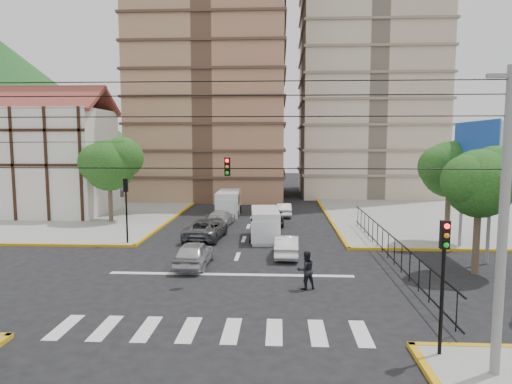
# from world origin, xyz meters

# --- Properties ---
(ground) EXTENTS (160.00, 160.00, 0.00)m
(ground) POSITION_xyz_m (0.00, 0.00, 0.00)
(ground) COLOR black
(ground) RESTS_ON ground
(sidewalk_nw) EXTENTS (26.00, 26.00, 0.15)m
(sidewalk_nw) POSITION_xyz_m (-20.00, 20.00, 0.07)
(sidewalk_nw) COLOR gray
(sidewalk_nw) RESTS_ON ground
(sidewalk_ne) EXTENTS (26.00, 26.00, 0.15)m
(sidewalk_ne) POSITION_xyz_m (20.00, 20.00, 0.07)
(sidewalk_ne) COLOR gray
(sidewalk_ne) RESTS_ON ground
(crosswalk_stripes) EXTENTS (12.00, 2.40, 0.01)m
(crosswalk_stripes) POSITION_xyz_m (0.00, -6.00, 0.01)
(crosswalk_stripes) COLOR silver
(crosswalk_stripes) RESTS_ON ground
(stop_line) EXTENTS (13.00, 0.40, 0.01)m
(stop_line) POSITION_xyz_m (0.00, 1.20, 0.01)
(stop_line) COLOR silver
(stop_line) RESTS_ON ground
(tower_tan) EXTENTS (18.00, 16.00, 48.00)m
(tower_tan) POSITION_xyz_m (-6.00, 36.00, 24.00)
(tower_tan) COLOR #AA7555
(tower_tan) RESTS_ON ground
(tower_beige) EXTENTS (17.00, 16.00, 48.00)m
(tower_beige) POSITION_xyz_m (14.00, 40.00, 24.00)
(tower_beige) COLOR #BEAC90
(tower_beige) RESTS_ON ground
(tudor_building) EXTENTS (10.80, 8.05, 12.23)m
(tudor_building) POSITION_xyz_m (-19.00, 20.00, 5.25)
(tudor_building) COLOR silver
(tudor_building) RESTS_ON ground
(distant_hill) EXTENTS (70.00, 70.00, 28.00)m
(distant_hill) POSITION_xyz_m (-55.00, 70.00, 14.00)
(distant_hill) COLOR #1C541F
(distant_hill) RESTS_ON ground
(park_fence) EXTENTS (0.10, 22.50, 1.66)m
(park_fence) POSITION_xyz_m (9.00, 4.50, 0.00)
(park_fence) COLOR black
(park_fence) RESTS_ON ground
(billboard) EXTENTS (0.36, 6.20, 8.10)m
(billboard) POSITION_xyz_m (14.45, 6.00, 6.00)
(billboard) COLOR slate
(billboard) RESTS_ON ground
(tree_park_a) EXTENTS (4.41, 3.60, 6.83)m
(tree_park_a) POSITION_xyz_m (13.08, 2.01, 5.01)
(tree_park_a) COLOR #473828
(tree_park_a) RESTS_ON ground
(tree_park_c) EXTENTS (4.65, 3.80, 7.25)m
(tree_park_c) POSITION_xyz_m (14.09, 9.01, 5.34)
(tree_park_c) COLOR #473828
(tree_park_c) RESTS_ON ground
(tree_tudor) EXTENTS (5.39, 4.40, 7.43)m
(tree_tudor) POSITION_xyz_m (-11.90, 16.01, 5.22)
(tree_tudor) COLOR #473828
(tree_tudor) RESTS_ON ground
(traffic_light_se) EXTENTS (0.28, 0.22, 4.40)m
(traffic_light_se) POSITION_xyz_m (7.80, -7.80, 3.11)
(traffic_light_se) COLOR black
(traffic_light_se) RESTS_ON ground
(traffic_light_nw) EXTENTS (0.28, 0.22, 4.40)m
(traffic_light_nw) POSITION_xyz_m (-7.80, 7.80, 3.11)
(traffic_light_nw) COLOR black
(traffic_light_nw) RESTS_ON ground
(traffic_light_hanging) EXTENTS (18.00, 9.12, 0.92)m
(traffic_light_hanging) POSITION_xyz_m (0.00, -2.04, 5.90)
(traffic_light_hanging) COLOR black
(traffic_light_hanging) RESTS_ON ground
(utility_pole_se) EXTENTS (1.40, 0.28, 9.00)m
(utility_pole_se) POSITION_xyz_m (9.00, -9.00, 4.77)
(utility_pole_se) COLOR slate
(utility_pole_se) RESTS_ON ground
(van_right_lane) EXTENTS (2.23, 4.95, 2.18)m
(van_right_lane) POSITION_xyz_m (1.54, 9.80, 1.06)
(van_right_lane) COLOR silver
(van_right_lane) RESTS_ON ground
(van_left_lane) EXTENTS (2.17, 5.21, 2.33)m
(van_left_lane) POSITION_xyz_m (-2.29, 20.31, 1.13)
(van_left_lane) COLOR silver
(van_left_lane) RESTS_ON ground
(car_silver_front_left) EXTENTS (1.91, 4.36, 1.46)m
(car_silver_front_left) POSITION_xyz_m (-2.23, 2.70, 0.73)
(car_silver_front_left) COLOR #BBBCC0
(car_silver_front_left) RESTS_ON ground
(car_white_front_right) EXTENTS (1.51, 4.07, 1.33)m
(car_white_front_right) POSITION_xyz_m (3.02, 5.19, 0.66)
(car_white_front_right) COLOR white
(car_white_front_right) RESTS_ON ground
(car_grey_mid_left) EXTENTS (2.90, 5.46, 1.46)m
(car_grey_mid_left) POSITION_xyz_m (-2.74, 9.98, 0.73)
(car_grey_mid_left) COLOR #5B5E62
(car_grey_mid_left) RESTS_ON ground
(car_silver_rear_left) EXTENTS (2.26, 4.62, 1.29)m
(car_silver_rear_left) POSITION_xyz_m (-2.37, 15.34, 0.65)
(car_silver_rear_left) COLOR silver
(car_silver_rear_left) RESTS_ON ground
(car_darkgrey_mid_right) EXTENTS (2.03, 4.41, 1.47)m
(car_darkgrey_mid_right) POSITION_xyz_m (2.00, 15.81, 0.73)
(car_darkgrey_mid_right) COLOR #242426
(car_darkgrey_mid_right) RESTS_ON ground
(car_white_rear_right) EXTENTS (1.44, 3.84, 1.25)m
(car_white_rear_right) POSITION_xyz_m (2.98, 20.35, 0.63)
(car_white_rear_right) COLOR white
(car_white_rear_right) RESTS_ON ground
(pedestrian_crosswalk) EXTENTS (1.09, 0.97, 1.85)m
(pedestrian_crosswalk) POSITION_xyz_m (3.85, -0.97, 0.93)
(pedestrian_crosswalk) COLOR black
(pedestrian_crosswalk) RESTS_ON ground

